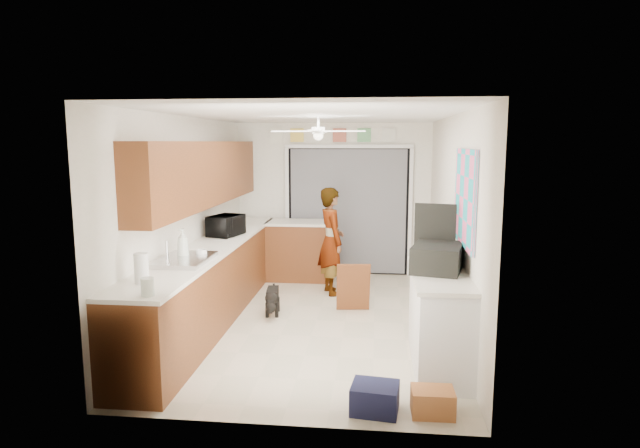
{
  "coord_description": "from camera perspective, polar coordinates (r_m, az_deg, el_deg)",
  "views": [
    {
      "loc": [
        0.72,
        -6.33,
        2.19
      ],
      "look_at": [
        0.0,
        0.4,
        1.15
      ],
      "focal_mm": 30.0,
      "sensor_mm": 36.0,
      "label": 1
    }
  ],
  "objects": [
    {
      "name": "wall_right",
      "position": [
        6.46,
        13.86,
        0.11
      ],
      "size": [
        0.0,
        5.0,
        5.0
      ],
      "primitive_type": "plane",
      "rotation": [
        1.57,
        0.0,
        -1.57
      ],
      "color": "white",
      "rests_on": "ground"
    },
    {
      "name": "peninsula_top",
      "position": [
        8.52,
        -2.21,
        0.16
      ],
      "size": [
        1.04,
        0.64,
        0.04
      ],
      "primitive_type": "cube",
      "color": "white",
      "rests_on": "peninsula_base"
    },
    {
      "name": "paper_towel_roll",
      "position": [
        5.03,
        -18.51,
        -4.51
      ],
      "size": [
        0.16,
        0.16,
        0.27
      ],
      "primitive_type": "cylinder",
      "rotation": [
        0.0,
        0.0,
        -0.33
      ],
      "color": "white",
      "rests_on": "left_countertop"
    },
    {
      "name": "floor",
      "position": [
        6.74,
        -0.37,
        -10.23
      ],
      "size": [
        5.0,
        5.0,
        0.0
      ],
      "primitive_type": "plane",
      "color": "#B9AE95",
      "rests_on": "ground"
    },
    {
      "name": "ceiling_fan",
      "position": [
        6.57,
        -0.19,
        9.86
      ],
      "size": [
        1.14,
        1.14,
        0.24
      ],
      "primitive_type": "cube",
      "color": "white",
      "rests_on": "ceiling"
    },
    {
      "name": "sink_basin",
      "position": [
        5.83,
        -14.24,
        -3.78
      ],
      "size": [
        0.5,
        0.76,
        0.06
      ],
      "primitive_type": "cube",
      "color": "silver",
      "rests_on": "left_countertop"
    },
    {
      "name": "wall_back",
      "position": [
        8.91,
        1.43,
        2.68
      ],
      "size": [
        3.2,
        0.0,
        3.2
      ],
      "primitive_type": "plane",
      "rotation": [
        1.57,
        0.0,
        0.0
      ],
      "color": "white",
      "rests_on": "ground"
    },
    {
      "name": "microwave",
      "position": [
        7.3,
        -10.0,
        -0.16
      ],
      "size": [
        0.45,
        0.57,
        0.28
      ],
      "primitive_type": "imported",
      "rotation": [
        0.0,
        0.0,
        1.32
      ],
      "color": "black",
      "rests_on": "left_countertop"
    },
    {
      "name": "header_frame_2",
      "position": [
        8.82,
        2.1,
        9.45
      ],
      "size": [
        0.22,
        0.02,
        0.22
      ],
      "primitive_type": "cube",
      "color": "#B85945",
      "rests_on": "wall_back"
    },
    {
      "name": "peninsula_base",
      "position": [
        8.6,
        -2.19,
        -2.94
      ],
      "size": [
        1.0,
        0.6,
        0.9
      ],
      "primitive_type": "cube",
      "color": "brown",
      "rests_on": "floor"
    },
    {
      "name": "wall_left",
      "position": [
        6.81,
        -13.88,
        0.54
      ],
      "size": [
        0.0,
        5.0,
        5.0
      ],
      "primitive_type": "plane",
      "rotation": [
        1.57,
        0.0,
        1.57
      ],
      "color": "white",
      "rests_on": "ground"
    },
    {
      "name": "route66_sign",
      "position": [
        8.96,
        -4.71,
        9.41
      ],
      "size": [
        0.22,
        0.02,
        0.26
      ],
      "primitive_type": "cube",
      "color": "silver",
      "rests_on": "wall_back"
    },
    {
      "name": "suitcase_rim",
      "position": [
        5.4,
        12.37,
        -4.66
      ],
      "size": [
        0.56,
        0.67,
        0.02
      ],
      "primitive_type": "cube",
      "rotation": [
        0.0,
        0.0,
        -0.24
      ],
      "color": "yellow",
      "rests_on": "suitcase"
    },
    {
      "name": "door_trim_left",
      "position": [
        8.97,
        -3.51,
        1.42
      ],
      "size": [
        0.06,
        0.04,
        2.1
      ],
      "primitive_type": "cube",
      "color": "white",
      "rests_on": "wall_back"
    },
    {
      "name": "cardboard_box",
      "position": [
        4.65,
        11.92,
        -18.08
      ],
      "size": [
        0.35,
        0.26,
        0.21
      ],
      "primitive_type": "cube",
      "rotation": [
        0.0,
        0.0,
        0.02
      ],
      "color": "#BA653A",
      "rests_on": "floor"
    },
    {
      "name": "suitcase",
      "position": [
        5.38,
        12.4,
        -3.52
      ],
      "size": [
        0.58,
        0.69,
        0.26
      ],
      "primitive_type": "cube",
      "rotation": [
        0.0,
        0.0,
        -0.24
      ],
      "color": "black",
      "rests_on": "right_counter_top"
    },
    {
      "name": "header_frame_4",
      "position": [
        8.8,
        7.37,
        9.38
      ],
      "size": [
        0.22,
        0.02,
        0.22
      ],
      "primitive_type": "cube",
      "color": "silver",
      "rests_on": "wall_back"
    },
    {
      "name": "left_base_cabinets",
      "position": [
        6.87,
        -11.27,
        -6.11
      ],
      "size": [
        0.6,
        4.8,
        0.9
      ],
      "primitive_type": "cube",
      "color": "brown",
      "rests_on": "floor"
    },
    {
      "name": "right_counter_top",
      "position": [
        5.32,
        12.67,
        -5.29
      ],
      "size": [
        0.54,
        1.44,
        0.04
      ],
      "primitive_type": "cube",
      "color": "white",
      "rests_on": "right_counter_base"
    },
    {
      "name": "right_counter_base",
      "position": [
        5.46,
        12.61,
        -10.09
      ],
      "size": [
        0.5,
        1.4,
        0.9
      ],
      "primitive_type": "cube",
      "color": "white",
      "rests_on": "floor"
    },
    {
      "name": "soap_bottle",
      "position": [
        5.94,
        -14.42,
        -2.07
      ],
      "size": [
        0.16,
        0.16,
        0.33
      ],
      "primitive_type": "imported",
      "rotation": [
        0.0,
        0.0,
        -0.34
      ],
      "color": "silver",
      "rests_on": "left_countertop"
    },
    {
      "name": "upper_cabinets",
      "position": [
        6.89,
        -12.23,
        5.29
      ],
      "size": [
        0.32,
        4.0,
        0.8
      ],
      "primitive_type": "cube",
      "color": "brown",
      "rests_on": "wall_left"
    },
    {
      "name": "left_countertop",
      "position": [
        6.76,
        -11.31,
        -2.26
      ],
      "size": [
        0.62,
        4.8,
        0.04
      ],
      "primitive_type": "cube",
      "color": "white",
      "rests_on": "left_base_cabinets"
    },
    {
      "name": "back_opening_recess",
      "position": [
        8.89,
        3.02,
        1.36
      ],
      "size": [
        2.0,
        0.06,
        2.1
      ],
      "primitive_type": "cube",
      "color": "black",
      "rests_on": "wall_back"
    },
    {
      "name": "header_frame_0",
      "position": [
        8.9,
        -2.46,
        9.44
      ],
      "size": [
        0.22,
        0.02,
        0.22
      ],
      "primitive_type": "cube",
      "color": "#EECD4F",
      "rests_on": "wall_back"
    },
    {
      "name": "wall_front",
      "position": [
        4.01,
        -4.4,
        -4.87
      ],
      "size": [
        3.2,
        0.0,
        3.2
      ],
      "primitive_type": "plane",
      "rotation": [
        -1.57,
        0.0,
        0.0
      ],
      "color": "white",
      "rests_on": "ground"
    },
    {
      "name": "jar_a",
      "position": [
        4.64,
        -17.92,
        -6.39
      ],
      "size": [
        0.12,
        0.12,
        0.15
      ],
      "primitive_type": "cylinder",
      "rotation": [
        0.0,
        0.0,
        0.12
      ],
      "color": "silver",
      "rests_on": "left_countertop"
    },
    {
      "name": "faucet",
      "position": [
        5.88,
        -16.01,
        -2.8
      ],
      "size": [
        0.03,
        0.03,
        0.22
      ],
      "primitive_type": "cylinder",
      "color": "silver",
      "rests_on": "left_countertop"
    },
    {
      "name": "curtain_panel",
      "position": [
        8.85,
        3.0,
        1.33
      ],
      "size": [
        1.9,
        0.03,
        2.05
      ],
      "primitive_type": "cube",
      "color": "slate",
      "rests_on": "wall_back"
    },
    {
      "name": "header_frame_3",
      "position": [
        8.81,
        4.73,
        9.43
      ],
      "size": [
        0.22,
        0.02,
        0.22
      ],
      "primitive_type": "cube",
      "color": "#64AF71",
      "rests_on": "wall_back"
    },
    {
      "name": "abstract_painting",
      "position": [
        5.43,
        15.21,
        2.71
      ],
      "size": [
        0.03,
        1.15,
        0.95
      ],
      "primitive_type": "cube",
      "color": "#FB5C95",
      "rests_on": "wall_right"
    },
    {
      "name": "man",
      "position": [
        7.72,
        1.22,
        -1.82
      ],
      "size": [
        0.55,
        0.66,
        1.55
      ],
      "primitive_type": "imported",
      "rotation": [
        0.0,
        0.0,
        1.95
      ],
      "color": "white",
      "rests_on": "floor"
    },
    {
      "name": "navy_crate",
      "position": [
        4.63,
        5.88,
        -17.98
      ],
      "size": [
        0.41,
        0.36,
        0.23
      ],
      "primitive_type": "cube",
      "rotation": [
        0.0,
        0.0,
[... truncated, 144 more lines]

